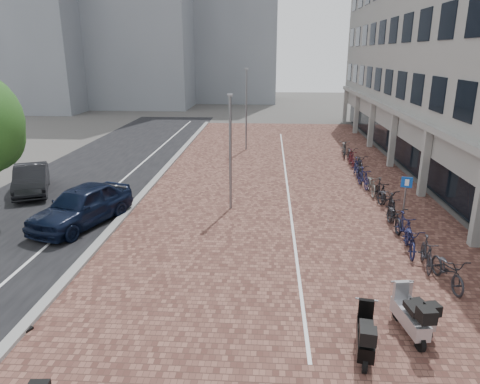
% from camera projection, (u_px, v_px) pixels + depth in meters
% --- Properties ---
extents(ground, '(140.00, 140.00, 0.00)m').
position_uv_depth(ground, '(227.00, 294.00, 13.12)').
color(ground, '#474442').
rests_on(ground, ground).
extents(plaza_brick, '(14.50, 42.00, 0.04)m').
position_uv_depth(plaza_brick, '(283.00, 182.00, 24.40)').
color(plaza_brick, brown).
rests_on(plaza_brick, ground).
extents(street_asphalt, '(8.00, 50.00, 0.03)m').
position_uv_depth(street_asphalt, '(89.00, 179.00, 25.09)').
color(street_asphalt, black).
rests_on(street_asphalt, ground).
extents(curb, '(0.35, 42.00, 0.14)m').
position_uv_depth(curb, '(157.00, 179.00, 24.83)').
color(curb, gray).
rests_on(curb, ground).
extents(lane_line, '(0.12, 44.00, 0.00)m').
position_uv_depth(lane_line, '(124.00, 179.00, 24.96)').
color(lane_line, white).
rests_on(lane_line, street_asphalt).
extents(parking_line, '(0.10, 30.00, 0.00)m').
position_uv_depth(parking_line, '(287.00, 182.00, 24.38)').
color(parking_line, white).
rests_on(parking_line, plaza_brick).
extents(office_building, '(8.40, 40.00, 15.00)m').
position_uv_depth(office_building, '(480.00, 23.00, 24.98)').
color(office_building, gray).
rests_on(office_building, ground).
extents(car_navy, '(3.49, 5.27, 1.67)m').
position_uv_depth(car_navy, '(82.00, 206.00, 18.21)').
color(car_navy, black).
rests_on(car_navy, ground).
extents(car_dark, '(3.17, 4.57, 1.43)m').
position_uv_depth(car_dark, '(31.00, 179.00, 22.42)').
color(car_dark, black).
rests_on(car_dark, ground).
extents(shoes, '(0.40, 0.36, 0.08)m').
position_uv_depth(shoes, '(25.00, 331.00, 11.32)').
color(shoes, black).
rests_on(shoes, ground).
extents(scooter_front, '(0.82, 1.84, 1.22)m').
position_uv_depth(scooter_front, '(410.00, 314.00, 11.05)').
color(scooter_front, '#B4B3B9').
rests_on(scooter_front, ground).
extents(scooter_mid, '(0.82, 1.77, 1.17)m').
position_uv_depth(scooter_mid, '(366.00, 334.00, 10.32)').
color(scooter_mid, black).
rests_on(scooter_mid, ground).
extents(scooter_back, '(0.87, 1.60, 1.05)m').
position_uv_depth(scooter_back, '(416.00, 309.00, 11.42)').
color(scooter_back, '#A6A5AA').
rests_on(scooter_back, ground).
extents(parking_sign, '(0.43, 0.16, 2.09)m').
position_uv_depth(parking_sign, '(405.00, 194.00, 17.93)').
color(parking_sign, slate).
rests_on(parking_sign, ground).
extents(lamp_near, '(0.12, 0.12, 5.13)m').
position_uv_depth(lamp_near, '(230.00, 154.00, 19.51)').
color(lamp_near, slate).
rests_on(lamp_near, ground).
extents(lamp_far, '(0.12, 0.12, 5.75)m').
position_uv_depth(lamp_far, '(246.00, 110.00, 31.73)').
color(lamp_far, gray).
rests_on(lamp_far, ground).
extents(bike_row, '(1.37, 20.44, 1.05)m').
position_uv_depth(bike_row, '(373.00, 184.00, 22.26)').
color(bike_row, black).
rests_on(bike_row, ground).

